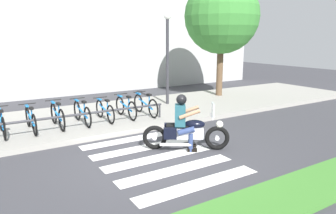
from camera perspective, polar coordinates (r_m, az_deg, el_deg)
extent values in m
plane|color=#38383D|center=(7.47, -1.89, -9.35)|extent=(48.00, 48.00, 0.00)
cube|color=#3D7A2D|center=(5.42, 14.08, -18.30)|extent=(24.00, 1.10, 0.08)
cube|color=gray|center=(11.12, -12.71, -1.87)|extent=(24.00, 4.40, 0.15)
cube|color=white|center=(6.26, 5.78, -13.89)|extent=(2.80, 0.40, 0.01)
cube|color=white|center=(6.85, 1.64, -11.41)|extent=(2.80, 0.40, 0.01)
cube|color=white|center=(7.48, -1.77, -9.29)|extent=(2.80, 0.40, 0.01)
cube|color=white|center=(8.14, -4.60, -7.48)|extent=(2.80, 0.40, 0.01)
cube|color=white|center=(8.82, -6.98, -5.93)|extent=(2.80, 0.40, 0.01)
torus|color=black|center=(7.99, 9.01, -5.65)|extent=(0.58, 0.44, 0.62)
cylinder|color=silver|center=(7.99, 9.01, -5.65)|extent=(0.15, 0.15, 0.11)
torus|color=black|center=(7.94, -2.46, -5.61)|extent=(0.58, 0.44, 0.62)
cylinder|color=silver|center=(7.94, -2.46, -5.61)|extent=(0.15, 0.15, 0.11)
cube|color=silver|center=(7.88, 3.30, -4.69)|extent=(0.88, 0.71, 0.28)
ellipsoid|color=black|center=(7.83, 4.92, -3.16)|extent=(0.59, 0.52, 0.22)
cube|color=black|center=(7.84, 1.72, -3.64)|extent=(0.62, 0.54, 0.10)
cube|color=black|center=(8.08, 0.47, -3.94)|extent=(0.33, 0.28, 0.28)
cube|color=black|center=(7.66, 0.41, -4.88)|extent=(0.33, 0.28, 0.28)
cylinder|color=silver|center=(7.81, 8.00, -1.73)|extent=(0.36, 0.54, 0.03)
sphere|color=white|center=(7.89, 9.46, -3.14)|extent=(0.18, 0.18, 0.18)
cube|color=silver|center=(7.78, 8.27, -0.45)|extent=(0.25, 0.36, 0.32)
cylinder|color=silver|center=(7.79, 1.38, -6.93)|extent=(0.70, 0.50, 0.08)
cube|color=#1E4C59|center=(7.76, 2.24, -1.51)|extent=(0.44, 0.48, 0.52)
sphere|color=black|center=(7.67, 2.49, 1.39)|extent=(0.26, 0.26, 0.26)
cylinder|color=#9E7051|center=(7.96, 3.88, -0.59)|extent=(0.48, 0.36, 0.26)
cylinder|color=#9E7051|center=(7.53, 4.01, -1.35)|extent=(0.48, 0.36, 0.26)
cylinder|color=navy|center=(8.01, 3.28, -3.74)|extent=(0.45, 0.36, 0.24)
cylinder|color=navy|center=(8.11, 4.10, -5.85)|extent=(0.11, 0.11, 0.46)
cube|color=black|center=(8.17, 4.36, -7.12)|extent=(0.26, 0.22, 0.08)
cylinder|color=navy|center=(7.70, 3.35, -4.40)|extent=(0.45, 0.36, 0.24)
cylinder|color=navy|center=(7.80, 4.20, -6.59)|extent=(0.11, 0.11, 0.46)
cube|color=black|center=(7.87, 4.48, -7.90)|extent=(0.26, 0.22, 0.08)
torus|color=black|center=(10.22, -28.47, -2.09)|extent=(0.06, 0.63, 0.63)
torus|color=black|center=(9.20, -27.93, -3.52)|extent=(0.06, 0.63, 0.63)
cylinder|color=blue|center=(9.69, -28.26, -2.40)|extent=(0.08, 0.94, 0.26)
cylinder|color=blue|center=(9.40, -28.22, -1.81)|extent=(0.04, 0.04, 0.39)
cube|color=black|center=(9.36, -28.34, -0.67)|extent=(0.10, 0.20, 0.06)
torus|color=black|center=(10.29, -24.36, -1.61)|extent=(0.06, 0.62, 0.62)
torus|color=black|center=(9.25, -23.34, -3.02)|extent=(0.06, 0.62, 0.62)
cylinder|color=blue|center=(9.75, -23.91, -1.92)|extent=(0.08, 0.96, 0.26)
cylinder|color=blue|center=(9.46, -23.74, -1.34)|extent=(0.04, 0.04, 0.38)
cube|color=black|center=(9.42, -23.84, -0.21)|extent=(0.10, 0.20, 0.06)
cylinder|color=black|center=(10.10, -24.47, 0.53)|extent=(0.48, 0.04, 0.03)
cube|color=blue|center=(10.22, -24.53, 0.22)|extent=(0.08, 0.28, 0.04)
torus|color=black|center=(10.35, -20.26, -1.08)|extent=(0.06, 0.66, 0.66)
torus|color=black|center=(9.41, -18.94, -2.29)|extent=(0.06, 0.66, 0.66)
cylinder|color=blue|center=(9.87, -19.66, -1.28)|extent=(0.08, 0.88, 0.24)
cylinder|color=blue|center=(9.59, -19.39, -0.60)|extent=(0.04, 0.04, 0.40)
cube|color=black|center=(9.55, -19.48, 0.57)|extent=(0.10, 0.20, 0.06)
cylinder|color=black|center=(10.17, -20.33, 1.20)|extent=(0.48, 0.04, 0.03)
cube|color=blue|center=(10.28, -20.41, 0.85)|extent=(0.08, 0.28, 0.04)
torus|color=black|center=(10.55, -16.35, -0.62)|extent=(0.06, 0.64, 0.64)
torus|color=black|center=(9.56, -14.55, -1.84)|extent=(0.06, 0.64, 0.64)
cylinder|color=blue|center=(10.04, -15.52, -0.84)|extent=(0.08, 0.94, 0.26)
cylinder|color=blue|center=(9.76, -15.11, -0.21)|extent=(0.04, 0.04, 0.39)
cube|color=black|center=(9.72, -15.18, 0.91)|extent=(0.10, 0.20, 0.06)
cylinder|color=black|center=(10.36, -16.33, 1.55)|extent=(0.48, 0.04, 0.03)
cube|color=blue|center=(10.47, -16.47, 1.22)|extent=(0.08, 0.28, 0.04)
torus|color=black|center=(10.72, -12.46, -0.29)|extent=(0.06, 0.60, 0.60)
torus|color=black|center=(9.84, -10.49, -1.36)|extent=(0.06, 0.60, 0.60)
cylinder|color=blue|center=(10.26, -11.53, -0.47)|extent=(0.07, 0.87, 0.24)
cylinder|color=blue|center=(10.01, -11.06, 0.13)|extent=(0.04, 0.04, 0.37)
cube|color=black|center=(9.97, -11.11, 1.17)|extent=(0.10, 0.20, 0.06)
cylinder|color=black|center=(10.55, -12.38, 1.73)|extent=(0.48, 0.04, 0.03)
cube|color=blue|center=(10.66, -12.55, 1.43)|extent=(0.08, 0.28, 0.04)
torus|color=black|center=(10.97, -8.81, 0.26)|extent=(0.06, 0.64, 0.64)
torus|color=black|center=(10.11, -6.57, -0.73)|extent=(0.06, 0.64, 0.64)
cylinder|color=blue|center=(10.53, -7.75, 0.13)|extent=(0.07, 0.87, 0.24)
cylinder|color=blue|center=(10.28, -7.20, 0.78)|extent=(0.04, 0.04, 0.39)
cube|color=black|center=(10.24, -7.23, 1.86)|extent=(0.10, 0.20, 0.06)
cylinder|color=black|center=(10.81, -8.67, 2.38)|extent=(0.48, 0.04, 0.03)
cube|color=blue|center=(10.91, -8.87, 2.04)|extent=(0.08, 0.28, 0.04)
torus|color=black|center=(11.32, -5.45, 0.74)|extent=(0.06, 0.65, 0.65)
torus|color=black|center=(10.39, -2.73, -0.28)|extent=(0.06, 0.65, 0.65)
cylinder|color=blue|center=(10.84, -4.16, 0.59)|extent=(0.08, 0.96, 0.26)
cylinder|color=blue|center=(10.58, -3.47, 1.21)|extent=(0.04, 0.04, 0.40)
cube|color=black|center=(10.54, -3.49, 2.27)|extent=(0.10, 0.20, 0.06)
cylinder|color=black|center=(11.15, -5.24, 2.80)|extent=(0.48, 0.04, 0.03)
cube|color=blue|center=(11.25, -5.49, 2.48)|extent=(0.08, 0.28, 0.04)
cylinder|color=#333338|center=(9.41, -16.76, -1.42)|extent=(5.80, 0.07, 0.07)
cylinder|color=#333338|center=(10.52, -1.55, -0.70)|extent=(0.06, 0.06, 0.45)
cylinder|color=#2D2D33|center=(12.51, -0.11, 7.80)|extent=(0.12, 0.12, 3.50)
sphere|color=white|center=(12.50, -0.11, 16.39)|extent=(0.28, 0.28, 0.28)
cylinder|color=brown|center=(14.71, 9.47, 6.52)|extent=(0.29, 0.29, 2.57)
sphere|color=#387F33|center=(14.66, 9.83, 16.12)|extent=(3.35, 3.35, 3.35)
cube|color=#A8A8A8|center=(16.31, -20.10, 14.13)|extent=(24.00, 1.20, 6.89)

